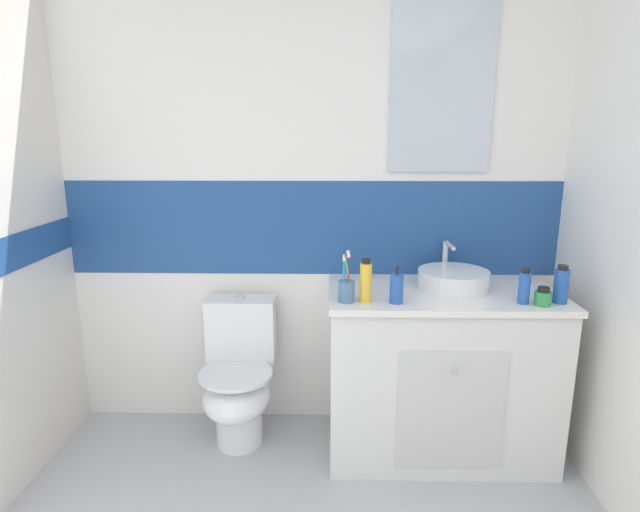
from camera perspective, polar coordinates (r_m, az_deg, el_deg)
name	(u,v)px	position (r m, az deg, el deg)	size (l,w,h in m)	color
wall_back_tiled	(314,197)	(2.74, -0.67, 6.61)	(3.20, 0.20, 2.50)	white
vanity_cabinet	(438,371)	(2.71, 13.05, -12.35)	(1.11, 0.60, 0.85)	silver
sink_basin	(453,278)	(2.58, 14.64, -2.44)	(0.34, 0.39, 0.20)	white
toilet	(239,378)	(2.76, -9.06, -13.30)	(0.37, 0.50, 0.76)	white
toothbrush_cup	(346,289)	(2.30, 2.97, -3.67)	(0.07, 0.07, 0.23)	#4C7299
soap_dispenser	(397,288)	(2.30, 8.54, -3.58)	(0.06, 0.06, 0.17)	#2659B2
hair_gel_jar	(543,297)	(2.46, 23.63, -4.22)	(0.07, 0.07, 0.08)	green
mouthwash_bottle	(561,285)	(2.52, 25.32, -2.95)	(0.06, 0.06, 0.17)	#2659B2
shampoo_bottle_tall	(366,282)	(2.30, 5.14, -2.86)	(0.05, 0.05, 0.20)	yellow
deodorant_spray_can	(524,287)	(2.44, 21.84, -3.23)	(0.05, 0.05, 0.16)	#2659B2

